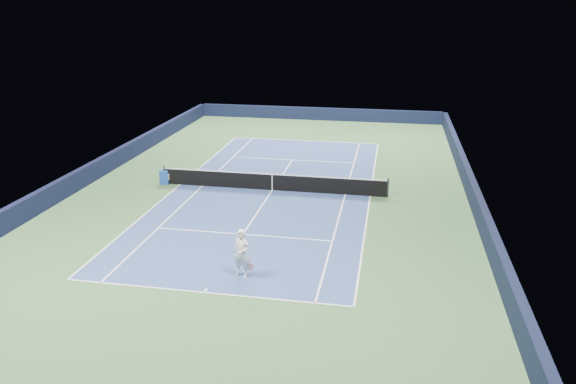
# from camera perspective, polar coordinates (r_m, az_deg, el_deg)

# --- Properties ---
(ground) EXTENTS (40.00, 40.00, 0.00)m
(ground) POSITION_cam_1_polar(r_m,az_deg,el_deg) (31.63, -1.61, 0.18)
(ground) COLOR #355B31
(ground) RESTS_ON ground
(wall_far) EXTENTS (22.00, 0.35, 1.10)m
(wall_far) POSITION_cam_1_polar(r_m,az_deg,el_deg) (50.42, 3.18, 7.93)
(wall_far) COLOR #101632
(wall_far) RESTS_ON ground
(wall_right) EXTENTS (0.35, 40.00, 1.10)m
(wall_right) POSITION_cam_1_polar(r_m,az_deg,el_deg) (31.12, 18.26, -0.05)
(wall_right) COLOR black
(wall_right) RESTS_ON ground
(wall_left) EXTENTS (0.35, 40.00, 1.10)m
(wall_left) POSITION_cam_1_polar(r_m,az_deg,el_deg) (35.29, -19.08, 2.06)
(wall_left) COLOR black
(wall_left) RESTS_ON ground
(court_surface) EXTENTS (10.97, 23.77, 0.01)m
(court_surface) POSITION_cam_1_polar(r_m,az_deg,el_deg) (31.63, -1.61, 0.19)
(court_surface) COLOR navy
(court_surface) RESTS_ON ground
(baseline_far) EXTENTS (10.97, 0.08, 0.00)m
(baseline_far) POSITION_cam_1_polar(r_m,az_deg,el_deg) (42.86, 1.75, 5.23)
(baseline_far) COLOR white
(baseline_far) RESTS_ON ground
(baseline_near) EXTENTS (10.97, 0.08, 0.00)m
(baseline_near) POSITION_cam_1_polar(r_m,az_deg,el_deg) (21.12, -8.52, -10.06)
(baseline_near) COLOR white
(baseline_near) RESTS_ON ground
(sideline_doubles_right) EXTENTS (0.08, 23.77, 0.00)m
(sideline_doubles_right) POSITION_cam_1_polar(r_m,az_deg,el_deg) (30.99, 8.36, -0.41)
(sideline_doubles_right) COLOR white
(sideline_doubles_right) RESTS_ON ground
(sideline_doubles_left) EXTENTS (0.08, 23.77, 0.00)m
(sideline_doubles_left) POSITION_cam_1_polar(r_m,az_deg,el_deg) (33.17, -10.91, 0.76)
(sideline_doubles_left) COLOR white
(sideline_doubles_left) RESTS_ON ground
(sideline_singles_right) EXTENTS (0.08, 23.77, 0.00)m
(sideline_singles_right) POSITION_cam_1_polar(r_m,az_deg,el_deg) (31.06, 5.83, -0.25)
(sideline_singles_right) COLOR white
(sideline_singles_right) RESTS_ON ground
(sideline_singles_left) EXTENTS (0.08, 23.77, 0.00)m
(sideline_singles_left) POSITION_cam_1_polar(r_m,az_deg,el_deg) (32.71, -8.67, 0.63)
(sideline_singles_left) COLOR white
(sideline_singles_left) RESTS_ON ground
(service_line_far) EXTENTS (8.23, 0.08, 0.00)m
(service_line_far) POSITION_cam_1_polar(r_m,az_deg,el_deg) (37.62, 0.45, 3.29)
(service_line_far) COLOR white
(service_line_far) RESTS_ON ground
(service_line_near) EXTENTS (8.23, 0.08, 0.00)m
(service_line_near) POSITION_cam_1_polar(r_m,az_deg,el_deg) (25.82, -4.61, -4.30)
(service_line_near) COLOR white
(service_line_near) RESTS_ON ground
(center_service_line) EXTENTS (0.08, 12.80, 0.00)m
(center_service_line) POSITION_cam_1_polar(r_m,az_deg,el_deg) (31.63, -1.61, 0.20)
(center_service_line) COLOR white
(center_service_line) RESTS_ON ground
(center_mark_far) EXTENTS (0.08, 0.30, 0.00)m
(center_mark_far) POSITION_cam_1_polar(r_m,az_deg,el_deg) (42.71, 1.72, 5.19)
(center_mark_far) COLOR white
(center_mark_far) RESTS_ON ground
(center_mark_near) EXTENTS (0.08, 0.30, 0.00)m
(center_mark_near) POSITION_cam_1_polar(r_m,az_deg,el_deg) (21.25, -8.38, -9.87)
(center_mark_near) COLOR white
(center_mark_near) RESTS_ON ground
(tennis_net) EXTENTS (12.90, 0.10, 1.07)m
(tennis_net) POSITION_cam_1_polar(r_m,az_deg,el_deg) (31.47, -1.62, 1.05)
(tennis_net) COLOR black
(tennis_net) RESTS_ON ground
(sponsor_cube) EXTENTS (0.59, 0.49, 0.82)m
(sponsor_cube) POSITION_cam_1_polar(r_m,az_deg,el_deg) (33.39, -12.41, 1.50)
(sponsor_cube) COLOR #1C46A9
(sponsor_cube) RESTS_ON ground
(tennis_player) EXTENTS (0.89, 1.36, 2.80)m
(tennis_player) POSITION_cam_1_polar(r_m,az_deg,el_deg) (21.70, -4.73, -6.24)
(tennis_player) COLOR white
(tennis_player) RESTS_ON ground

